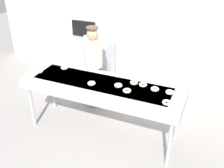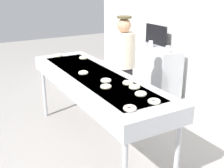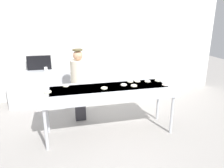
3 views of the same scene
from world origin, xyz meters
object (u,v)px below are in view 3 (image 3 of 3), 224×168
(sugar_donut_3, at_px, (130,82))
(menu_display, at_px, (39,63))
(sugar_donut_8, at_px, (104,88))
(prep_counter, at_px, (41,88))
(sugar_donut_7, at_px, (148,81))
(sugar_donut_0, at_px, (124,85))
(worker_baker, at_px, (79,81))
(sugar_donut_2, at_px, (48,92))
(sugar_donut_6, at_px, (137,81))
(paper_cup_2, at_px, (66,68))
(fryer_conveyor, at_px, (109,91))
(sugar_donut_1, at_px, (134,86))
(paper_cup_0, at_px, (12,71))
(sugar_donut_5, at_px, (66,86))
(paper_cup_1, at_px, (46,69))
(sugar_donut_4, at_px, (165,85))
(sugar_donut_9, at_px, (158,81))

(sugar_donut_3, distance_m, menu_display, 2.75)
(sugar_donut_8, relative_size, prep_counter, 0.08)
(sugar_donut_7, distance_m, sugar_donut_8, 1.00)
(menu_display, bearing_deg, sugar_donut_0, -50.27)
(sugar_donut_3, xyz_separation_m, worker_baker, (-1.02, 0.58, -0.07))
(sugar_donut_2, bearing_deg, sugar_donut_6, 7.70)
(sugar_donut_2, bearing_deg, prep_counter, 98.58)
(sugar_donut_8, bearing_deg, menu_display, 121.06)
(sugar_donut_3, height_order, paper_cup_2, paper_cup_2)
(fryer_conveyor, distance_m, sugar_donut_8, 0.20)
(sugar_donut_1, height_order, sugar_donut_6, same)
(sugar_donut_1, height_order, paper_cup_0, paper_cup_0)
(sugar_donut_7, xyz_separation_m, paper_cup_0, (-2.98, 1.82, -0.04))
(sugar_donut_1, height_order, prep_counter, sugar_donut_1)
(sugar_donut_7, height_order, sugar_donut_8, same)
(prep_counter, height_order, menu_display, menu_display)
(sugar_donut_0, relative_size, sugar_donut_8, 1.00)
(prep_counter, bearing_deg, fryer_conveyor, -52.54)
(sugar_donut_5, height_order, paper_cup_1, paper_cup_1)
(sugar_donut_5, xyz_separation_m, sugar_donut_7, (1.69, -0.10, 0.00))
(paper_cup_1, bearing_deg, sugar_donut_4, -40.56)
(sugar_donut_3, distance_m, sugar_donut_4, 0.71)
(sugar_donut_7, bearing_deg, sugar_donut_2, -174.78)
(paper_cup_0, distance_m, paper_cup_1, 0.84)
(prep_counter, height_order, paper_cup_1, paper_cup_1)
(sugar_donut_2, relative_size, sugar_donut_3, 1.00)
(sugar_donut_2, xyz_separation_m, sugar_donut_3, (1.65, 0.26, 0.00))
(sugar_donut_7, bearing_deg, sugar_donut_5, 176.46)
(sugar_donut_9, xyz_separation_m, worker_baker, (-1.61, 0.65, -0.07))
(sugar_donut_8, bearing_deg, sugar_donut_2, 178.07)
(sugar_donut_4, bearing_deg, sugar_donut_1, 172.09)
(sugar_donut_0, bearing_deg, fryer_conveyor, 178.81)
(worker_baker, xyz_separation_m, paper_cup_2, (-0.23, 1.08, 0.04))
(sugar_donut_9, distance_m, menu_display, 3.24)
(sugar_donut_8, bearing_deg, sugar_donut_7, 12.62)
(menu_display, bearing_deg, worker_baker, -55.25)
(sugar_donut_1, xyz_separation_m, prep_counter, (-1.94, 2.01, -0.57))
(sugar_donut_7, bearing_deg, sugar_donut_9, -0.43)
(sugar_donut_1, bearing_deg, menu_display, 131.21)
(prep_counter, distance_m, paper_cup_0, 0.85)
(prep_counter, bearing_deg, sugar_donut_5, -69.64)
(sugar_donut_9, relative_size, menu_display, 0.20)
(sugar_donut_0, bearing_deg, paper_cup_0, 141.47)
(fryer_conveyor, height_order, sugar_donut_4, sugar_donut_4)
(sugar_donut_0, distance_m, sugar_donut_1, 0.21)
(sugar_donut_2, bearing_deg, sugar_donut_4, -2.93)
(menu_display, bearing_deg, sugar_donut_2, -82.21)
(sugar_donut_0, relative_size, sugar_donut_3, 1.00)
(sugar_donut_1, distance_m, sugar_donut_5, 1.35)
(sugar_donut_2, bearing_deg, sugar_donut_7, 5.22)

